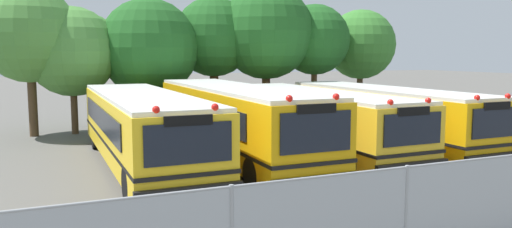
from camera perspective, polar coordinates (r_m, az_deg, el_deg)
ground_plane at (r=18.72m, az=2.12°, el=-4.76°), size 160.00×160.00×0.00m
school_bus_0 at (r=17.19m, az=-12.77°, el=-1.33°), size 2.66×11.61×2.59m
school_bus_1 at (r=17.80m, az=-2.46°, el=-0.63°), size 2.56×11.69×2.76m
school_bus_2 at (r=19.17m, az=6.80°, el=-0.52°), size 2.59×10.88×2.51m
school_bus_3 at (r=21.03m, az=14.22°, el=-0.00°), size 2.50×11.12×2.53m
tree_0 at (r=25.14m, az=-24.61°, el=8.37°), size 4.39×4.39×6.85m
tree_1 at (r=25.14m, az=-19.83°, el=6.89°), size 4.20×4.20×5.98m
tree_2 at (r=25.53m, az=-11.89°, el=7.52°), size 4.85×4.85×6.49m
tree_3 at (r=26.63m, az=-5.05°, el=8.71°), size 4.16×4.16×6.74m
tree_4 at (r=26.84m, az=1.28°, el=9.15°), size 4.97×4.97×7.40m
tree_5 at (r=27.78m, az=6.54°, el=8.44°), size 3.83×3.83×6.46m
tree_6 at (r=30.32m, az=11.90°, el=7.62°), size 4.04×4.04×6.35m
chainlink_fence at (r=10.59m, az=23.55°, el=-9.16°), size 16.60×0.07×1.80m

